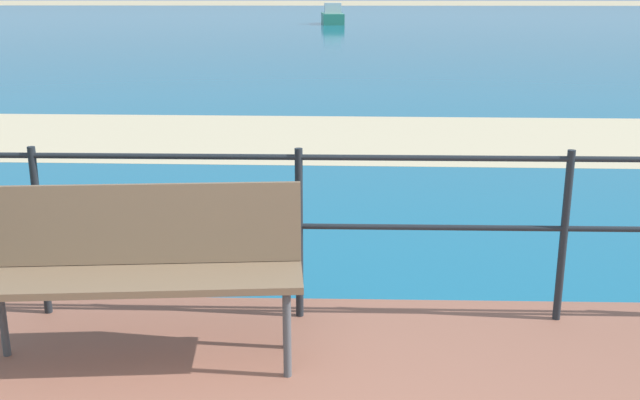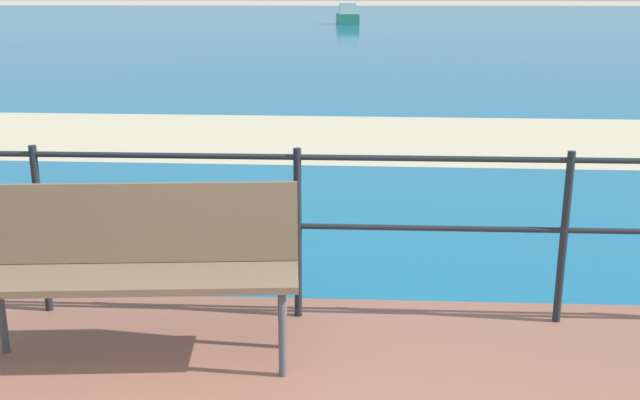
# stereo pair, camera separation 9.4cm
# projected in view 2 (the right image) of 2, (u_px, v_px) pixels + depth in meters

# --- Properties ---
(sea_water) EXTENTS (90.00, 90.00, 0.01)m
(sea_water) POSITION_uv_depth(u_px,v_px,m) (354.00, 24.00, 40.50)
(sea_water) COLOR #196B8E
(sea_water) RESTS_ON ground
(beach_strip) EXTENTS (54.04, 4.12, 0.01)m
(beach_strip) POSITION_uv_depth(u_px,v_px,m) (333.00, 137.00, 9.76)
(beach_strip) COLOR beige
(beach_strip) RESTS_ON ground
(park_bench) EXTENTS (1.64, 0.55, 0.89)m
(park_bench) POSITION_uv_depth(u_px,v_px,m) (136.00, 256.00, 3.70)
(park_bench) COLOR #7A6047
(park_bench) RESTS_ON patio_paving
(railing_fence) EXTENTS (5.94, 0.04, 0.99)m
(railing_fence) POSITION_uv_depth(u_px,v_px,m) (298.00, 211.00, 4.15)
(railing_fence) COLOR #1E2328
(railing_fence) RESTS_ON patio_paving
(boat_near) EXTENTS (1.32, 3.72, 1.13)m
(boat_near) POSITION_uv_depth(u_px,v_px,m) (347.00, 17.00, 40.55)
(boat_near) COLOR #338466
(boat_near) RESTS_ON sea_water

